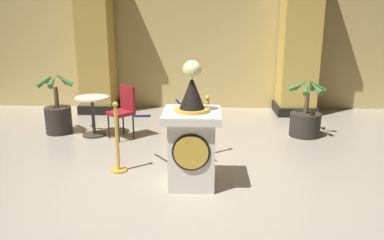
{
  "coord_description": "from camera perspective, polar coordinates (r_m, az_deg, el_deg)",
  "views": [
    {
      "loc": [
        0.24,
        -4.74,
        2.23
      ],
      "look_at": [
        0.05,
        0.03,
        0.9
      ],
      "focal_mm": 36.0,
      "sensor_mm": 36.0,
      "label": 1
    }
  ],
  "objects": [
    {
      "name": "column_right",
      "position": [
        8.97,
        15.65,
        11.89
      ],
      "size": [
        0.94,
        0.94,
        3.51
      ],
      "color": "black",
      "rests_on": "ground_plane"
    },
    {
      "name": "stanchion_near",
      "position": [
        6.19,
        2.26,
        -2.19
      ],
      "size": [
        0.24,
        0.24,
        0.99
      ],
      "color": "gold",
      "rests_on": "ground_plane"
    },
    {
      "name": "ground_plane",
      "position": [
        5.24,
        -0.62,
        -9.61
      ],
      "size": [
        10.59,
        10.59,
        0.0
      ],
      "primitive_type": "plane",
      "color": "#9E9384"
    },
    {
      "name": "stanchion_far",
      "position": [
        5.64,
        -10.97,
        -4.02
      ],
      "size": [
        0.24,
        0.24,
        1.04
      ],
      "color": "gold",
      "rests_on": "ground_plane"
    },
    {
      "name": "velvet_rope",
      "position": [
        5.75,
        -4.13,
        1.01
      ],
      "size": [
        1.04,
        1.03,
        0.22
      ],
      "color": "#141947"
    },
    {
      "name": "cafe_chair_red",
      "position": [
        7.12,
        -10.11,
        1.87
      ],
      "size": [
        0.57,
        0.57,
        0.96
      ],
      "color": "black",
      "rests_on": "ground_plane"
    },
    {
      "name": "column_left",
      "position": [
        9.09,
        -14.12,
        12.03
      ],
      "size": [
        0.86,
        0.86,
        3.51
      ],
      "color": "black",
      "rests_on": "ground_plane"
    },
    {
      "name": "pedestal_clock",
      "position": [
        5.02,
        -0.0,
        -2.84
      ],
      "size": [
        0.74,
        0.74,
        1.67
      ],
      "color": "silver",
      "rests_on": "ground_plane"
    },
    {
      "name": "potted_palm_right",
      "position": [
        7.47,
        16.45,
        0.09
      ],
      "size": [
        0.7,
        0.63,
        1.11
      ],
      "color": "#2D2823",
      "rests_on": "ground_plane"
    },
    {
      "name": "potted_palm_left",
      "position": [
        7.77,
        -19.23,
        0.7
      ],
      "size": [
        0.66,
        0.66,
        1.18
      ],
      "color": "#2D2823",
      "rests_on": "ground_plane"
    },
    {
      "name": "back_wall",
      "position": [
        9.25,
        0.76,
        13.07
      ],
      "size": [
        10.59,
        0.16,
        3.65
      ],
      "primitive_type": "cube",
      "color": "tan",
      "rests_on": "ground_plane"
    },
    {
      "name": "cafe_table",
      "position": [
        7.38,
        -14.49,
        1.31
      ],
      "size": [
        0.62,
        0.62,
        0.74
      ],
      "color": "#332D28",
      "rests_on": "ground_plane"
    }
  ]
}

